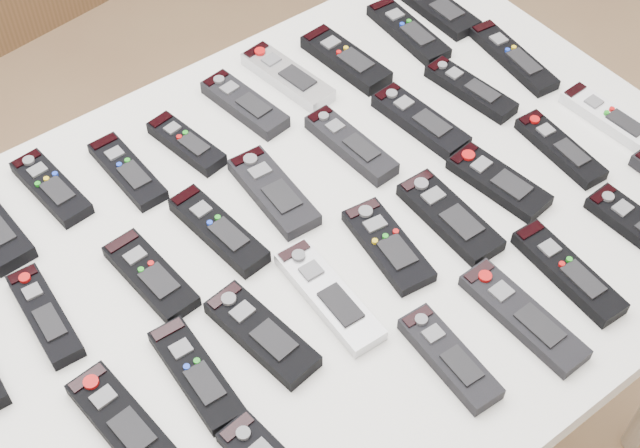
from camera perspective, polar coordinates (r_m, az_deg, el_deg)
ground at (r=2.02m, az=-4.45°, el=-13.33°), size 4.00×4.00×0.00m
table at (r=1.37m, az=-0.00°, el=-2.08°), size 1.25×0.88×0.78m
remote_2 at (r=1.43m, az=-16.82°, el=2.24°), size 0.06×0.16×0.02m
remote_3 at (r=1.42m, az=-12.22°, el=3.32°), size 0.05×0.16×0.02m
remote_4 at (r=1.45m, az=-8.55°, el=5.11°), size 0.07×0.15×0.02m
remote_5 at (r=1.50m, az=-4.84°, el=7.63°), size 0.07×0.17×0.02m
remote_6 at (r=1.55m, az=-2.10°, el=9.40°), size 0.08×0.19×0.02m
remote_7 at (r=1.58m, az=1.65°, el=10.49°), size 0.07×0.18×0.02m
remote_8 at (r=1.65m, az=5.66°, el=12.16°), size 0.06×0.19×0.02m
remote_9 at (r=1.71m, az=7.52°, el=13.54°), size 0.06×0.17×0.02m
remote_11 at (r=1.28m, az=-17.19°, el=-5.60°), size 0.06×0.17×0.02m
remote_12 at (r=1.28m, az=-10.78°, el=-3.28°), size 0.07×0.17×0.02m
remote_13 at (r=1.32m, az=-6.51°, el=-0.40°), size 0.07×0.18×0.02m
remote_14 at (r=1.36m, az=-3.00°, el=2.07°), size 0.07×0.18×0.02m
remote_15 at (r=1.43m, az=1.99°, el=5.07°), size 0.06×0.18×0.02m
remote_16 at (r=1.48m, az=6.44°, el=6.56°), size 0.07×0.18×0.02m
remote_17 at (r=1.55m, az=9.61°, el=8.48°), size 0.06×0.17×0.02m
remote_18 at (r=1.63m, az=12.25°, el=10.37°), size 0.07×0.20×0.02m
remote_19 at (r=1.17m, az=-12.54°, el=-12.27°), size 0.07×0.18×0.02m
remote_20 at (r=1.19m, az=-7.93°, el=-9.49°), size 0.06×0.18×0.02m
remote_21 at (r=1.21m, az=-3.74°, el=-7.04°), size 0.08×0.18×0.02m
remote_22 at (r=1.24m, az=0.57°, el=-4.62°), size 0.06×0.20×0.02m
remote_23 at (r=1.30m, az=4.37°, el=-1.39°), size 0.08×0.17×0.02m
remote_24 at (r=1.34m, az=8.30°, el=0.44°), size 0.07×0.18×0.02m
remote_25 at (r=1.40m, az=11.36°, el=2.66°), size 0.08×0.17×0.02m
remote_26 at (r=1.47m, az=15.12°, el=4.68°), size 0.06×0.17×0.02m
remote_27 at (r=1.55m, az=18.17°, el=6.36°), size 0.06×0.18×0.02m
remote_31 at (r=1.20m, az=8.29°, el=-8.48°), size 0.06×0.17×0.02m
remote_32 at (r=1.25m, az=12.87°, el=-5.80°), size 0.06×0.20×0.02m
remote_33 at (r=1.31m, az=15.59°, el=-2.99°), size 0.06×0.19×0.02m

